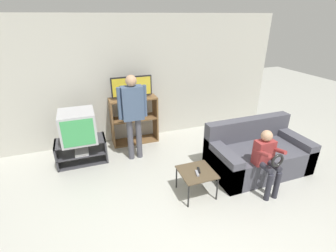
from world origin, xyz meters
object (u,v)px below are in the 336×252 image
at_px(television_flat, 132,88).
at_px(remote_control_white, 197,173).
at_px(snack_table, 197,174).
at_px(person_standing_adult, 133,110).
at_px(couch, 257,154).
at_px(person_seated_child, 267,157).
at_px(remote_control_black, 199,170).
at_px(media_shelf, 134,120).
at_px(tv_stand, 82,151).
at_px(television_main, 78,126).

distance_m(television_flat, remote_control_white, 2.26).
bearing_deg(snack_table, person_standing_adult, 115.39).
bearing_deg(remote_control_white, television_flat, 117.23).
xyz_separation_m(snack_table, couch, (1.32, 0.26, -0.08)).
bearing_deg(person_seated_child, couch, 61.45).
height_order(remote_control_black, person_standing_adult, person_standing_adult).
xyz_separation_m(couch, person_standing_adult, (-1.97, 1.10, 0.70)).
xyz_separation_m(snack_table, remote_control_white, (-0.02, -0.05, 0.05)).
bearing_deg(remote_control_black, television_flat, 124.25).
bearing_deg(media_shelf, person_standing_adult, -102.21).
relative_size(remote_control_black, couch, 0.08).
height_order(television_flat, person_standing_adult, person_standing_adult).
bearing_deg(remote_control_white, couch, 26.93).
distance_m(tv_stand, television_main, 0.52).
bearing_deg(media_shelf, remote_control_white, -76.81).
relative_size(media_shelf, remote_control_black, 7.02).
xyz_separation_m(tv_stand, television_main, (0.01, -0.01, 0.52)).
height_order(television_main, remote_control_black, television_main).
bearing_deg(person_standing_adult, remote_control_white, -66.08).
xyz_separation_m(tv_stand, media_shelf, (1.12, 0.47, 0.29)).
height_order(television_main, television_flat, television_flat).
height_order(couch, person_standing_adult, person_standing_adult).
bearing_deg(person_seated_child, person_standing_adult, 135.51).
xyz_separation_m(remote_control_white, person_seated_child, (1.04, -0.23, 0.19)).
bearing_deg(television_main, tv_stand, 127.68).
bearing_deg(couch, remote_control_white, -166.75).
distance_m(tv_stand, media_shelf, 1.25).
height_order(snack_table, remote_control_white, remote_control_white).
bearing_deg(snack_table, media_shelf, 104.04).
height_order(tv_stand, person_seated_child, person_seated_child).
bearing_deg(couch, media_shelf, 136.10).
relative_size(remote_control_white, person_seated_child, 0.14).
xyz_separation_m(remote_control_black, person_seated_child, (0.99, -0.29, 0.19)).
xyz_separation_m(media_shelf, remote_control_black, (0.54, -2.01, -0.10)).
xyz_separation_m(remote_control_white, person_standing_adult, (-0.63, 1.42, 0.57)).
bearing_deg(person_seated_child, tv_stand, 145.35).
relative_size(media_shelf, person_seated_child, 0.99).
distance_m(tv_stand, remote_control_black, 2.28).
relative_size(tv_stand, remote_control_white, 6.25).
xyz_separation_m(media_shelf, couch, (1.82, -1.76, -0.22)).
bearing_deg(person_standing_adult, television_main, 169.34).
relative_size(television_main, media_shelf, 0.60).
bearing_deg(tv_stand, person_seated_child, -34.65).
bearing_deg(television_flat, person_standing_adult, -101.64).
relative_size(remote_control_black, person_standing_adult, 0.09).
bearing_deg(television_main, remote_control_black, -42.83).
bearing_deg(person_standing_adult, remote_control_black, -63.22).
xyz_separation_m(remote_control_black, person_standing_adult, (-0.68, 1.35, 0.57)).
distance_m(snack_table, remote_control_white, 0.08).
bearing_deg(television_flat, remote_control_white, -76.46).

